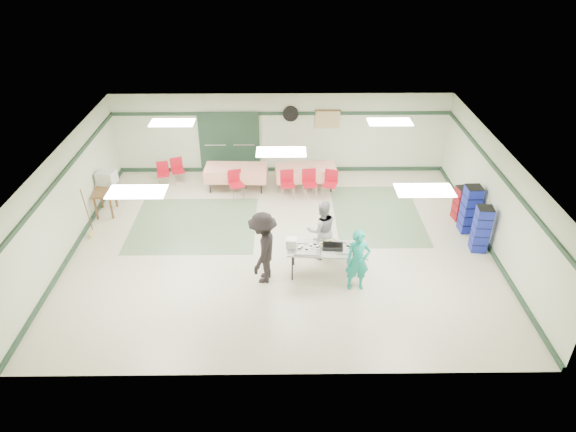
{
  "coord_description": "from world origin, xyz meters",
  "views": [
    {
      "loc": [
        0.04,
        -11.43,
        7.73
      ],
      "look_at": [
        0.16,
        -0.3,
        1.05
      ],
      "focal_mm": 32.0,
      "sensor_mm": 36.0,
      "label": 1
    }
  ],
  "objects_px": {
    "chair_loose_a": "(177,168)",
    "crate_stack_red": "(462,203)",
    "broom": "(87,211)",
    "volunteer_grey": "(322,230)",
    "office_printer": "(107,177)",
    "dining_table_a": "(306,172)",
    "printer_table": "(104,194)",
    "dining_table_b": "(236,172)",
    "serving_table": "(327,250)",
    "chair_d": "(236,181)",
    "volunteer_dark": "(263,248)",
    "crate_stack_blue_a": "(470,209)",
    "chair_b": "(287,181)",
    "chair_loose_b": "(163,171)",
    "volunteer_teal": "(358,261)",
    "chair_a": "(309,181)",
    "crate_stack_blue_b": "(481,229)",
    "chair_c": "(331,181)"
  },
  "relations": [
    {
      "from": "dining_table_a",
      "to": "volunteer_teal",
      "type": "bearing_deg",
      "value": -83.26
    },
    {
      "from": "dining_table_a",
      "to": "dining_table_b",
      "type": "distance_m",
      "value": 2.2
    },
    {
      "from": "chair_a",
      "to": "chair_d",
      "type": "xyz_separation_m",
      "value": [
        -2.27,
        -0.01,
        -0.01
      ]
    },
    {
      "from": "crate_stack_blue_b",
      "to": "printer_table",
      "type": "relative_size",
      "value": 1.46
    },
    {
      "from": "crate_stack_red",
      "to": "volunteer_grey",
      "type": "bearing_deg",
      "value": -156.14
    },
    {
      "from": "chair_loose_a",
      "to": "dining_table_b",
      "type": "bearing_deg",
      "value": -34.86
    },
    {
      "from": "volunteer_teal",
      "to": "volunteer_grey",
      "type": "distance_m",
      "value": 1.49
    },
    {
      "from": "chair_b",
      "to": "crate_stack_red",
      "type": "height_order",
      "value": "crate_stack_red"
    },
    {
      "from": "chair_d",
      "to": "office_printer",
      "type": "xyz_separation_m",
      "value": [
        -3.73,
        -0.49,
        0.39
      ]
    },
    {
      "from": "serving_table",
      "to": "chair_a",
      "type": "relative_size",
      "value": 2.15
    },
    {
      "from": "chair_loose_a",
      "to": "office_printer",
      "type": "distance_m",
      "value": 2.37
    },
    {
      "from": "printer_table",
      "to": "broom",
      "type": "height_order",
      "value": "broom"
    },
    {
      "from": "chair_d",
      "to": "crate_stack_red",
      "type": "relative_size",
      "value": 0.89
    },
    {
      "from": "volunteer_teal",
      "to": "volunteer_dark",
      "type": "height_order",
      "value": "volunteer_dark"
    },
    {
      "from": "crate_stack_red",
      "to": "office_printer",
      "type": "bearing_deg",
      "value": 175.11
    },
    {
      "from": "chair_a",
      "to": "crate_stack_blue_a",
      "type": "distance_m",
      "value": 4.75
    },
    {
      "from": "volunteer_teal",
      "to": "chair_b",
      "type": "height_order",
      "value": "volunteer_teal"
    },
    {
      "from": "volunteer_teal",
      "to": "dining_table_a",
      "type": "distance_m",
      "value": 5.16
    },
    {
      "from": "chair_c",
      "to": "chair_loose_b",
      "type": "xyz_separation_m",
      "value": [
        -5.32,
        0.84,
        -0.06
      ]
    },
    {
      "from": "volunteer_dark",
      "to": "office_printer",
      "type": "height_order",
      "value": "volunteer_dark"
    },
    {
      "from": "chair_a",
      "to": "chair_loose_b",
      "type": "bearing_deg",
      "value": 160.82
    },
    {
      "from": "office_printer",
      "to": "dining_table_a",
      "type": "bearing_deg",
      "value": 19.57
    },
    {
      "from": "serving_table",
      "to": "broom",
      "type": "distance_m",
      "value": 6.58
    },
    {
      "from": "volunteer_dark",
      "to": "broom",
      "type": "distance_m",
      "value": 5.21
    },
    {
      "from": "broom",
      "to": "chair_b",
      "type": "bearing_deg",
      "value": 30.6
    },
    {
      "from": "volunteer_dark",
      "to": "crate_stack_red",
      "type": "bearing_deg",
      "value": 128.02
    },
    {
      "from": "office_printer",
      "to": "broom",
      "type": "bearing_deg",
      "value": -83.34
    },
    {
      "from": "chair_loose_a",
      "to": "crate_stack_red",
      "type": "bearing_deg",
      "value": -36.91
    },
    {
      "from": "volunteer_dark",
      "to": "dining_table_a",
      "type": "height_order",
      "value": "volunteer_dark"
    },
    {
      "from": "volunteer_grey",
      "to": "volunteer_dark",
      "type": "height_order",
      "value": "volunteer_dark"
    },
    {
      "from": "chair_d",
      "to": "crate_stack_red",
      "type": "distance_m",
      "value": 6.71
    },
    {
      "from": "volunteer_dark",
      "to": "printer_table",
      "type": "distance_m",
      "value": 5.72
    },
    {
      "from": "volunteer_grey",
      "to": "chair_d",
      "type": "distance_m",
      "value": 4.02
    },
    {
      "from": "chair_b",
      "to": "crate_stack_red",
      "type": "distance_m",
      "value": 5.16
    },
    {
      "from": "volunteer_dark",
      "to": "crate_stack_blue_a",
      "type": "relative_size",
      "value": 1.34
    },
    {
      "from": "volunteer_teal",
      "to": "dining_table_b",
      "type": "height_order",
      "value": "volunteer_teal"
    },
    {
      "from": "crate_stack_red",
      "to": "chair_d",
      "type": "bearing_deg",
      "value": 168.22
    },
    {
      "from": "chair_b",
      "to": "chair_loose_b",
      "type": "bearing_deg",
      "value": 160.66
    },
    {
      "from": "chair_b",
      "to": "chair_c",
      "type": "distance_m",
      "value": 1.33
    },
    {
      "from": "volunteer_dark",
      "to": "broom",
      "type": "relative_size",
      "value": 1.26
    },
    {
      "from": "dining_table_b",
      "to": "serving_table",
      "type": "bearing_deg",
      "value": -58.6
    },
    {
      "from": "broom",
      "to": "volunteer_grey",
      "type": "bearing_deg",
      "value": -0.69
    },
    {
      "from": "serving_table",
      "to": "dining_table_b",
      "type": "height_order",
      "value": "dining_table_b"
    },
    {
      "from": "chair_d",
      "to": "printer_table",
      "type": "xyz_separation_m",
      "value": [
        -3.73,
        -0.93,
        0.08
      ]
    },
    {
      "from": "crate_stack_red",
      "to": "broom",
      "type": "xyz_separation_m",
      "value": [
        -10.38,
        -0.77,
        0.25
      ]
    },
    {
      "from": "chair_loose_b",
      "to": "chair_c",
      "type": "bearing_deg",
      "value": -20.41
    },
    {
      "from": "chair_c",
      "to": "office_printer",
      "type": "height_order",
      "value": "office_printer"
    },
    {
      "from": "dining_table_b",
      "to": "chair_b",
      "type": "bearing_deg",
      "value": -17.2
    },
    {
      "from": "dining_table_a",
      "to": "crate_stack_blue_a",
      "type": "height_order",
      "value": "crate_stack_blue_a"
    },
    {
      "from": "chair_loose_b",
      "to": "chair_b",
      "type": "bearing_deg",
      "value": -23.28
    }
  ]
}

